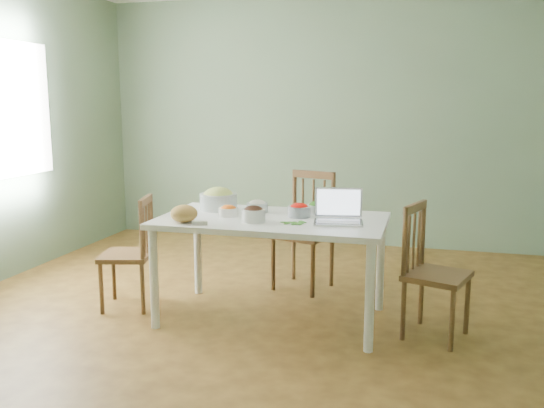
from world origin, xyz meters
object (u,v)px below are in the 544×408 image
(bread_boule, at_px, (184,214))
(laptop, at_px, (339,207))
(chair_left, at_px, (126,253))
(chair_right, at_px, (437,272))
(dining_table, at_px, (272,269))
(chair_far, at_px, (303,231))
(bowl_squash, at_px, (218,199))

(bread_boule, xyz_separation_m, laptop, (1.02, 0.24, 0.05))
(chair_left, relative_size, bread_boule, 4.63)
(bread_boule, bearing_deg, chair_right, 9.01)
(dining_table, xyz_separation_m, bread_boule, (-0.54, -0.30, 0.44))
(chair_far, relative_size, chair_left, 1.14)
(chair_left, bearing_deg, chair_far, 109.08)
(chair_right, bearing_deg, bowl_squash, 100.10)
(dining_table, bearing_deg, bread_boule, -150.71)
(bread_boule, xyz_separation_m, bowl_squash, (0.06, 0.51, 0.02))
(dining_table, height_order, bread_boule, bread_boule)
(dining_table, bearing_deg, laptop, -7.63)
(bread_boule, distance_m, laptop, 1.05)
(bread_boule, bearing_deg, dining_table, 29.29)
(laptop, bearing_deg, chair_left, 170.73)
(chair_left, xyz_separation_m, bread_boule, (0.60, -0.25, 0.38))
(bread_boule, relative_size, bowl_squash, 0.65)
(chair_far, xyz_separation_m, chair_right, (1.08, -0.78, -0.04))
(chair_right, bearing_deg, dining_table, 106.83)
(chair_right, distance_m, bowl_squash, 1.69)
(dining_table, relative_size, bread_boule, 8.63)
(chair_left, distance_m, bowl_squash, 0.81)
(bowl_squash, xyz_separation_m, laptop, (0.97, -0.27, 0.03))
(chair_far, relative_size, bread_boule, 5.30)
(dining_table, relative_size, chair_left, 1.86)
(chair_right, bearing_deg, chair_far, 72.70)
(chair_left, bearing_deg, bowl_squash, 97.14)
(chair_far, relative_size, bowl_squash, 3.45)
(dining_table, height_order, bowl_squash, bowl_squash)
(bowl_squash, bearing_deg, bread_boule, -96.57)
(dining_table, bearing_deg, chair_far, 85.16)
(bread_boule, bearing_deg, laptop, 13.11)
(bread_boule, bearing_deg, chair_far, 60.13)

